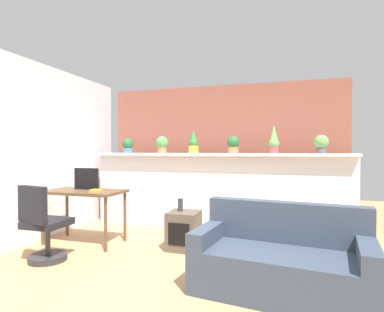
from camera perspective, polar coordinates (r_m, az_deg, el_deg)
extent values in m
plane|color=tan|center=(3.49, -3.51, -21.11)|extent=(12.00, 12.00, 0.00)
cube|color=silver|center=(5.20, 4.29, -6.71)|extent=(4.29, 0.16, 1.23)
cube|color=silver|center=(5.11, 4.20, 0.29)|extent=(4.29, 0.34, 0.04)
cube|color=brown|center=(5.74, 5.62, 0.40)|extent=(4.29, 0.10, 2.50)
cube|color=silver|center=(4.92, -28.83, 0.74)|extent=(0.12, 4.40, 2.60)
cylinder|color=#386B84|center=(5.72, -11.74, 1.01)|extent=(0.16, 0.16, 0.09)
sphere|color=#235B2D|center=(5.72, -11.74, 2.23)|extent=(0.20, 0.20, 0.20)
cylinder|color=#C66B42|center=(5.38, -5.53, 1.07)|extent=(0.15, 0.15, 0.10)
sphere|color=#4C9347|center=(5.38, -5.54, 2.48)|extent=(0.22, 0.22, 0.22)
cylinder|color=gold|center=(5.23, 0.26, 1.21)|extent=(0.17, 0.17, 0.12)
sphere|color=#2D7033|center=(5.23, 0.26, 2.41)|extent=(0.16, 0.16, 0.16)
cone|color=#2D7033|center=(5.24, 0.26, 3.85)|extent=(0.13, 0.13, 0.20)
cylinder|color=#C66B42|center=(5.07, 7.58, 1.09)|extent=(0.17, 0.17, 0.10)
sphere|color=#235B2D|center=(5.07, 7.59, 2.54)|extent=(0.21, 0.21, 0.21)
cylinder|color=#B7474C|center=(4.97, 14.79, 1.06)|extent=(0.14, 0.14, 0.10)
sphere|color=#669E4C|center=(4.97, 14.80, 2.23)|extent=(0.16, 0.16, 0.16)
cone|color=#669E4C|center=(4.98, 14.81, 4.09)|extent=(0.14, 0.14, 0.26)
cylinder|color=#4C4C51|center=(5.01, 22.65, 0.95)|extent=(0.14, 0.14, 0.09)
sphere|color=#669E4C|center=(5.01, 22.66, 2.41)|extent=(0.21, 0.21, 0.21)
cylinder|color=brown|center=(4.85, -25.77, -10.47)|extent=(0.04, 0.04, 0.71)
cylinder|color=brown|center=(4.25, -15.60, -12.04)|extent=(0.04, 0.04, 0.71)
cylinder|color=brown|center=(5.22, -21.98, -9.62)|extent=(0.04, 0.04, 0.71)
cylinder|color=brown|center=(4.67, -12.23, -10.84)|extent=(0.04, 0.04, 0.71)
cube|color=brown|center=(4.67, -19.16, -6.21)|extent=(1.10, 0.60, 0.04)
cube|color=black|center=(4.73, -18.84, -3.99)|extent=(0.38, 0.04, 0.31)
cylinder|color=#262628|center=(4.25, -24.98, -16.57)|extent=(0.44, 0.44, 0.07)
cylinder|color=#333333|center=(4.19, -25.00, -13.90)|extent=(0.06, 0.06, 0.34)
cube|color=black|center=(4.15, -25.02, -11.10)|extent=(0.44, 0.44, 0.08)
cube|color=black|center=(3.99, -27.29, -7.93)|extent=(0.44, 0.16, 0.42)
cube|color=#4C4238|center=(4.24, -1.51, -13.50)|extent=(0.40, 0.40, 0.50)
cube|color=black|center=(4.07, -2.39, -14.14)|extent=(0.28, 0.04, 0.28)
cylinder|color=#2D2D33|center=(4.21, -2.15, -8.93)|extent=(0.07, 0.07, 0.17)
cube|color=gold|center=(4.42, -17.24, -6.11)|extent=(0.14, 0.12, 0.04)
cube|color=#333D4C|center=(3.13, 15.90, -19.90)|extent=(1.65, 0.96, 0.40)
cube|color=#333D4C|center=(3.30, 16.74, -11.53)|extent=(1.57, 0.36, 0.40)
cube|color=#333D4C|center=(3.21, 3.10, -14.02)|extent=(0.26, 0.77, 0.16)
cube|color=#333D4C|center=(3.02, 29.67, -15.16)|extent=(0.26, 0.77, 0.16)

